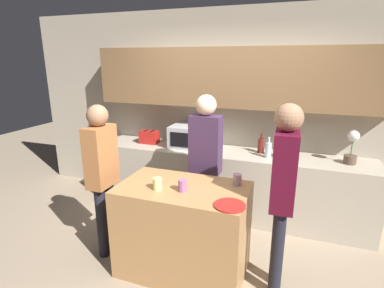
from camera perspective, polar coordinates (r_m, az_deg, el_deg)
name	(u,v)px	position (r m, az deg, el deg)	size (l,w,h in m)	color
ground_plane	(192,278)	(3.19, -0.04, -24.13)	(14.00, 14.00, 0.00)	gray
back_wall	(234,99)	(4.08, 8.00, 8.47)	(6.40, 0.40, 2.70)	#B2A893
back_counter	(227,183)	(4.11, 6.62, -7.31)	(3.60, 0.62, 0.88)	#B7AD99
kitchen_island	(183,229)	(3.04, -1.66, -15.92)	(1.22, 0.72, 0.90)	#B27F4C
microwave	(190,137)	(4.08, -0.41, 1.39)	(0.52, 0.39, 0.30)	#B7BABC
toaster	(149,137)	(4.34, -8.13, 1.32)	(0.26, 0.16, 0.18)	#B21E19
potted_plant	(352,147)	(3.88, 28.16, -0.55)	(0.14, 0.14, 0.39)	brown
bottle_0	(261,145)	(3.95, 12.98, -0.28)	(0.08, 0.08, 0.26)	maroon
bottle_1	(268,150)	(3.78, 14.32, -1.07)	(0.08, 0.08, 0.26)	silver
bottle_2	(278,147)	(3.83, 16.10, -0.63)	(0.07, 0.07, 0.32)	#194723
bottle_3	(286,149)	(3.80, 17.40, -0.97)	(0.07, 0.07, 0.30)	#472814
plate_on_island	(230,205)	(2.50, 7.22, -11.53)	(0.26, 0.26, 0.01)	red
cup_0	(157,184)	(2.77, -6.60, -7.55)	(0.09, 0.09, 0.11)	#DCE38B
cup_1	(182,186)	(2.72, -1.83, -7.91)	(0.08, 0.08, 0.11)	#A86194
cup_2	(237,179)	(2.88, 8.64, -6.68)	(0.08, 0.08, 0.11)	#B591A5
person_left	(283,186)	(2.64, 16.94, -7.58)	(0.23, 0.35, 1.72)	black
person_center	(205,156)	(3.33, 2.58, -2.35)	(0.35, 0.22, 1.69)	black
person_right	(102,169)	(3.21, -16.76, -4.57)	(0.21, 0.34, 1.63)	black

